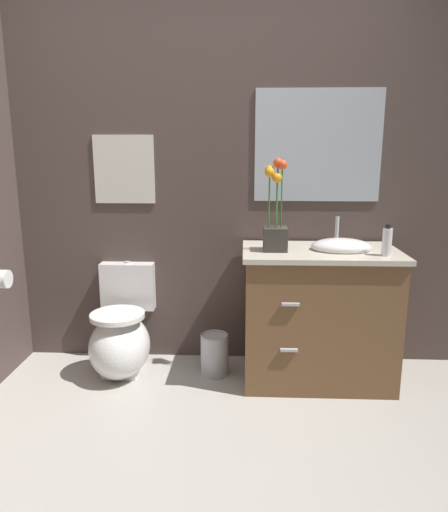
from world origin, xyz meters
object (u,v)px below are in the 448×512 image
at_px(wall_mirror, 318,146).
at_px(toilet_paper_roll, 0,279).
at_px(soap_bottle, 387,241).
at_px(trash_bin, 215,354).
at_px(vanity_cabinet, 318,314).
at_px(flower_vase, 275,222).
at_px(wall_poster, 124,169).
at_px(toilet, 121,337).

distance_m(wall_mirror, toilet_paper_roll, 2.11).
height_order(soap_bottle, trash_bin, soap_bottle).
bearing_deg(soap_bottle, vanity_cabinet, 156.51).
bearing_deg(flower_vase, wall_poster, 161.38).
height_order(flower_vase, wall_poster, wall_poster).
relative_size(trash_bin, wall_poster, 0.62).
relative_size(wall_mirror, toilet_paper_roll, 7.27).
xyz_separation_m(flower_vase, trash_bin, (-0.37, 0.06, -0.87)).
bearing_deg(toilet_paper_roll, soap_bottle, 0.56).
bearing_deg(toilet, vanity_cabinet, -1.21).
bearing_deg(wall_poster, soap_bottle, -15.50).
distance_m(vanity_cabinet, wall_mirror, 1.06).
bearing_deg(wall_mirror, toilet_paper_roll, -166.32).
relative_size(wall_poster, wall_mirror, 0.55).
bearing_deg(flower_vase, wall_mirror, 49.31).
xyz_separation_m(soap_bottle, trash_bin, (-0.99, 0.18, -0.78)).
bearing_deg(trash_bin, flower_vase, -9.39).
distance_m(vanity_cabinet, wall_poster, 1.55).
relative_size(soap_bottle, toilet_paper_roll, 1.64).
relative_size(trash_bin, toilet_paper_roll, 2.47).
relative_size(flower_vase, soap_bottle, 3.00).
bearing_deg(trash_bin, vanity_cabinet, -2.46).
bearing_deg(toilet_paper_roll, trash_bin, 8.93).
distance_m(vanity_cabinet, flower_vase, 0.65).
height_order(soap_bottle, wall_poster, wall_poster).
relative_size(toilet, flower_vase, 1.27).
xyz_separation_m(vanity_cabinet, wall_mirror, (-0.00, 0.29, 1.02)).
distance_m(toilet, wall_poster, 1.09).
distance_m(trash_bin, toilet_paper_roll, 1.39).
relative_size(toilet, vanity_cabinet, 0.68).
height_order(trash_bin, wall_poster, wall_poster).
height_order(soap_bottle, wall_mirror, wall_mirror).
distance_m(vanity_cabinet, toilet_paper_roll, 1.93).
xyz_separation_m(toilet, toilet_paper_roll, (-0.66, -0.20, 0.44)).
bearing_deg(toilet, toilet_paper_roll, -163.33).
relative_size(flower_vase, wall_poster, 1.23).
relative_size(toilet, toilet_paper_roll, 6.27).
xyz_separation_m(toilet, trash_bin, (0.60, 0.00, -0.11)).
bearing_deg(trash_bin, toilet_paper_roll, -171.07).
relative_size(vanity_cabinet, flower_vase, 1.88).
xyz_separation_m(flower_vase, toilet_paper_roll, (-1.63, -0.14, -0.33)).
xyz_separation_m(vanity_cabinet, flower_vase, (-0.28, -0.03, 0.58)).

